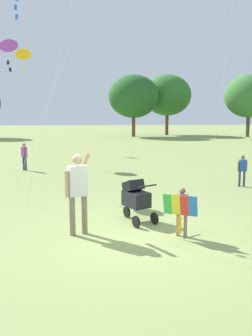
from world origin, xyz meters
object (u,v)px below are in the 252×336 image
(child_with_butterfly_kite, at_px, (182,208))
(person_red_shirt, at_px, (242,168))
(person_adult_flyer, at_px, (78,187))
(stroller, at_px, (136,197))
(kite_green_novelty, at_px, (23,55))
(person_sitting_far, at_px, (24,154))
(kite_blue_high, at_px, (9,47))

(child_with_butterfly_kite, relative_size, person_red_shirt, 0.95)
(child_with_butterfly_kite, distance_m, person_adult_flyer, 2.23)
(stroller, height_order, person_red_shirt, person_red_shirt)
(kite_green_novelty, relative_size, person_sitting_far, 4.65)
(person_adult_flyer, distance_m, person_red_shirt, 7.13)
(person_sitting_far, bearing_deg, kite_green_novelty, 97.94)
(stroller, xyz_separation_m, person_sitting_far, (-4.15, 7.90, 0.11))
(child_with_butterfly_kite, bearing_deg, stroller, 126.79)
(child_with_butterfly_kite, relative_size, kite_green_novelty, 0.19)
(kite_green_novelty, relative_size, kite_blue_high, 1.14)
(child_with_butterfly_kite, distance_m, kite_green_novelty, 13.80)
(kite_green_novelty, xyz_separation_m, person_red_shirt, (8.68, -6.90, -4.73))
(person_red_shirt, bearing_deg, person_adult_flyer, -140.18)
(person_adult_flyer, xyz_separation_m, kite_green_novelty, (-3.21, 11.46, 4.34))
(person_adult_flyer, height_order, person_sitting_far, person_adult_flyer)
(child_with_butterfly_kite, bearing_deg, kite_green_novelty, 114.52)
(child_with_butterfly_kite, height_order, person_adult_flyer, person_adult_flyer)
(person_adult_flyer, height_order, stroller, person_adult_flyer)
(kite_blue_high, height_order, person_sitting_far, kite_blue_high)
(kite_blue_high, relative_size, person_sitting_far, 4.07)
(child_with_butterfly_kite, xyz_separation_m, person_red_shirt, (3.30, 4.89, 0.02))
(person_adult_flyer, relative_size, stroller, 1.66)
(child_with_butterfly_kite, height_order, stroller, child_with_butterfly_kite)
(kite_blue_high, relative_size, person_red_shirt, 4.47)
(stroller, bearing_deg, person_adult_flyer, -148.69)
(child_with_butterfly_kite, xyz_separation_m, person_adult_flyer, (-2.17, 0.33, 0.41))
(kite_green_novelty, bearing_deg, stroller, -66.96)
(stroller, distance_m, person_sitting_far, 8.93)
(kite_blue_high, xyz_separation_m, person_red_shirt, (7.92, -0.59, -4.06))
(kite_green_novelty, xyz_separation_m, person_sitting_far, (0.38, -2.76, -4.67))
(person_adult_flyer, bearing_deg, person_sitting_far, 107.98)
(person_red_shirt, xyz_separation_m, person_sitting_far, (-8.30, 4.15, 0.06))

